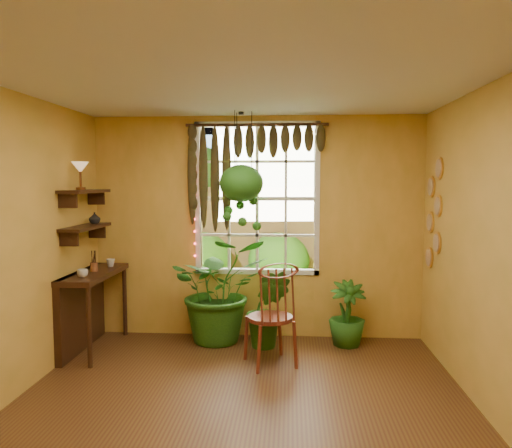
% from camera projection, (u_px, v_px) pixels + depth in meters
% --- Properties ---
extents(floor, '(4.50, 4.50, 0.00)m').
position_uv_depth(floor, '(238.00, 422.00, 3.97)').
color(floor, '#573A19').
rests_on(floor, ground).
extents(ceiling, '(4.50, 4.50, 0.00)m').
position_uv_depth(ceiling, '(237.00, 76.00, 3.74)').
color(ceiling, silver).
rests_on(ceiling, wall_back).
extents(wall_back, '(4.00, 0.00, 4.00)m').
position_uv_depth(wall_back, '(257.00, 227.00, 6.09)').
color(wall_back, '#E5AF4E').
rests_on(wall_back, floor).
extents(wall_right, '(0.00, 4.50, 4.50)m').
position_uv_depth(wall_right, '(504.00, 257.00, 3.72)').
color(wall_right, '#E5AF4E').
rests_on(wall_right, floor).
extents(window, '(1.52, 0.10, 1.86)m').
position_uv_depth(window, '(257.00, 199.00, 6.09)').
color(window, white).
rests_on(window, wall_back).
extents(valance_vine, '(1.70, 0.12, 1.10)m').
position_uv_depth(valance_vine, '(249.00, 151.00, 5.93)').
color(valance_vine, black).
rests_on(valance_vine, window).
extents(string_lights, '(0.03, 0.03, 1.54)m').
position_uv_depth(string_lights, '(194.00, 195.00, 6.05)').
color(string_lights, '#FF2633').
rests_on(string_lights, window).
extents(wall_plates, '(0.04, 0.32, 1.10)m').
position_uv_depth(wall_plates, '(434.00, 214.00, 5.48)').
color(wall_plates, beige).
rests_on(wall_plates, wall_right).
extents(counter_ledge, '(0.40, 1.20, 0.90)m').
position_uv_depth(counter_ledge, '(85.00, 302.00, 5.65)').
color(counter_ledge, black).
rests_on(counter_ledge, floor).
extents(shelf_lower, '(0.25, 0.90, 0.04)m').
position_uv_depth(shelf_lower, '(86.00, 227.00, 5.57)').
color(shelf_lower, black).
rests_on(shelf_lower, wall_left).
extents(shelf_upper, '(0.25, 0.90, 0.04)m').
position_uv_depth(shelf_upper, '(85.00, 191.00, 5.54)').
color(shelf_upper, black).
rests_on(shelf_upper, wall_left).
extents(backyard, '(14.00, 10.00, 12.00)m').
position_uv_depth(backyard, '(283.00, 211.00, 10.68)').
color(backyard, '#255418').
rests_on(backyard, ground).
extents(windsor_chair, '(0.62, 0.63, 1.26)m').
position_uv_depth(windsor_chair, '(271.00, 331.00, 5.17)').
color(windsor_chair, maroon).
rests_on(windsor_chair, floor).
extents(potted_plant_left, '(1.35, 1.25, 1.26)m').
position_uv_depth(potted_plant_left, '(220.00, 289.00, 5.93)').
color(potted_plant_left, '#124312').
rests_on(potted_plant_left, floor).
extents(potted_plant_mid, '(0.53, 0.44, 0.91)m').
position_uv_depth(potted_plant_mid, '(268.00, 309.00, 5.71)').
color(potted_plant_mid, '#124312').
rests_on(potted_plant_mid, floor).
extents(potted_plant_right, '(0.49, 0.49, 0.76)m').
position_uv_depth(potted_plant_right, '(347.00, 314.00, 5.79)').
color(potted_plant_right, '#124312').
rests_on(potted_plant_right, floor).
extents(hanging_basket, '(0.50, 0.50, 1.37)m').
position_uv_depth(hanging_basket, '(241.00, 186.00, 5.71)').
color(hanging_basket, black).
rests_on(hanging_basket, ceiling).
extents(cup_a, '(0.13, 0.13, 0.09)m').
position_uv_depth(cup_a, '(83.00, 273.00, 5.26)').
color(cup_a, silver).
rests_on(cup_a, counter_ledge).
extents(cup_b, '(0.10, 0.10, 0.09)m').
position_uv_depth(cup_b, '(111.00, 263.00, 5.91)').
color(cup_b, beige).
rests_on(cup_b, counter_ledge).
extents(brush_jar, '(0.08, 0.08, 0.30)m').
position_uv_depth(brush_jar, '(94.00, 261.00, 5.61)').
color(brush_jar, brown).
rests_on(brush_jar, counter_ledge).
extents(shelf_vase, '(0.15, 0.15, 0.13)m').
position_uv_depth(shelf_vase, '(95.00, 218.00, 5.81)').
color(shelf_vase, '#B2AD99').
rests_on(shelf_vase, shelf_lower).
extents(tiffany_lamp, '(0.18, 0.18, 0.31)m').
position_uv_depth(tiffany_lamp, '(80.00, 169.00, 5.38)').
color(tiffany_lamp, '#593219').
rests_on(tiffany_lamp, shelf_upper).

